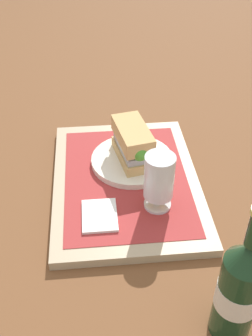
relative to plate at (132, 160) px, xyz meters
The scene contains 8 objects.
ground_plane 0.06m from the plate, 20.32° to the right, with size 3.00×3.00×0.00m, color brown.
tray 0.06m from the plate, 20.32° to the right, with size 0.44×0.32×0.02m, color tan.
placemat 0.06m from the plate, 20.32° to the right, with size 0.38×0.27×0.00m, color #9E2D2D.
plate is the anchor object (origin of this frame).
sandwich 0.05m from the plate, 11.11° to the left, with size 0.14×0.09×0.08m.
beer_glass 0.16m from the plate, 14.04° to the left, with size 0.06×0.06×0.12m.
napkin_folded 0.19m from the plate, 26.62° to the right, with size 0.09×0.07×0.01m, color white.
beer_bottle 0.43m from the plate, 15.04° to the left, with size 0.07×0.07×0.27m.
Camera 1 is at (0.69, -0.07, 0.61)m, focal length 43.76 mm.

